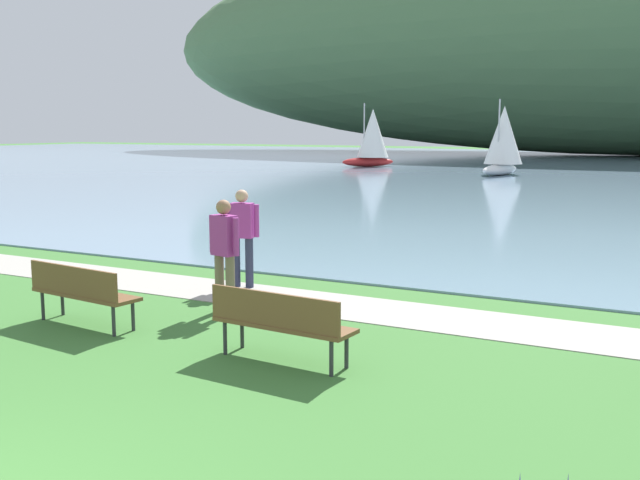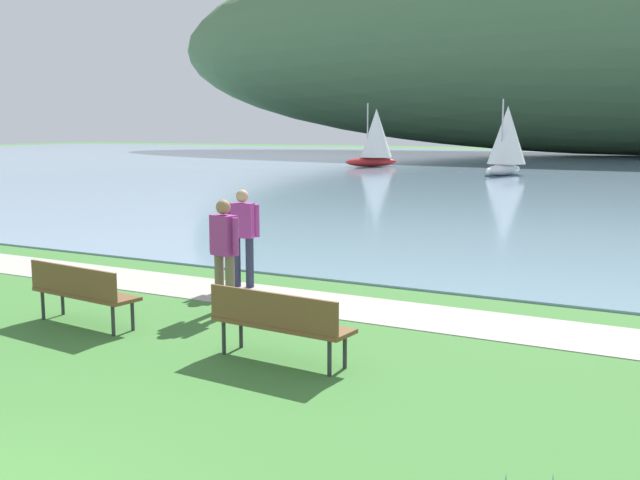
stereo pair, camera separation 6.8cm
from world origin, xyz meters
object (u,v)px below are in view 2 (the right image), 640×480
(park_bench_near_camera, at_px, (81,290))
(sailboat_nearest_to_shore, at_px, (507,140))
(person_at_shoreline, at_px, (243,232))
(person_on_the_grass, at_px, (224,249))
(park_bench_further_along, at_px, (278,320))
(sailboat_toward_hillside, at_px, (376,137))

(park_bench_near_camera, distance_m, sailboat_nearest_to_shore, 35.64)
(person_at_shoreline, relative_size, person_on_the_grass, 1.00)
(person_at_shoreline, relative_size, sailboat_nearest_to_shore, 0.40)
(park_bench_near_camera, distance_m, park_bench_further_along, 3.30)
(person_at_shoreline, bearing_deg, park_bench_further_along, -50.09)
(person_on_the_grass, distance_m, sailboat_toward_hillside, 41.66)
(sailboat_toward_hillside, bearing_deg, person_at_shoreline, -68.92)
(park_bench_further_along, bearing_deg, sailboat_toward_hillside, 112.89)
(park_bench_near_camera, relative_size, sailboat_toward_hillside, 0.42)
(park_bench_further_along, bearing_deg, park_bench_near_camera, 178.35)
(person_on_the_grass, distance_m, sailboat_nearest_to_shore, 34.20)
(sailboat_nearest_to_shore, bearing_deg, sailboat_toward_hillside, 154.63)
(park_bench_near_camera, relative_size, person_at_shoreline, 1.08)
(park_bench_near_camera, distance_m, person_on_the_grass, 2.11)
(person_on_the_grass, height_order, sailboat_toward_hillside, sailboat_toward_hillside)
(sailboat_nearest_to_shore, bearing_deg, park_bench_further_along, -79.37)
(person_at_shoreline, height_order, sailboat_nearest_to_shore, sailboat_nearest_to_shore)
(person_on_the_grass, xyz_separation_m, sailboat_nearest_to_shore, (-4.68, 33.86, 1.08))
(person_at_shoreline, height_order, person_on_the_grass, same)
(person_on_the_grass, bearing_deg, sailboat_nearest_to_shore, 97.87)
(person_on_the_grass, height_order, sailboat_nearest_to_shore, sailboat_nearest_to_shore)
(person_at_shoreline, distance_m, person_on_the_grass, 1.79)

